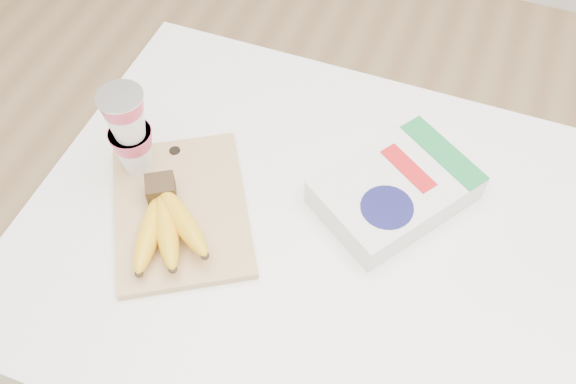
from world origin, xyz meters
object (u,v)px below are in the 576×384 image
(bananas, at_px, (166,223))
(yogurt_stack, at_px, (129,130))
(cutting_board, at_px, (181,210))
(table, at_px, (353,354))
(cereal_box, at_px, (395,190))

(bananas, height_order, yogurt_stack, yogurt_stack)
(cutting_board, height_order, bananas, bananas)
(table, relative_size, cutting_board, 3.91)
(yogurt_stack, bearing_deg, bananas, -43.63)
(yogurt_stack, relative_size, cereal_box, 0.57)
(table, distance_m, bananas, 0.59)
(cutting_board, distance_m, yogurt_stack, 0.16)
(cutting_board, bearing_deg, table, -23.42)
(table, distance_m, cutting_board, 0.56)
(yogurt_stack, height_order, cereal_box, yogurt_stack)
(table, xyz_separation_m, bananas, (-0.33, -0.09, 0.48))
(table, xyz_separation_m, cereal_box, (0.00, 0.11, 0.47))
(cutting_board, relative_size, cereal_box, 0.98)
(table, height_order, bananas, bananas)
(table, relative_size, bananas, 6.01)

